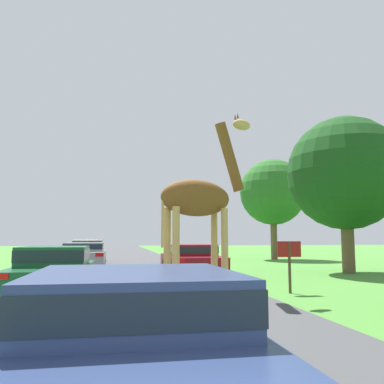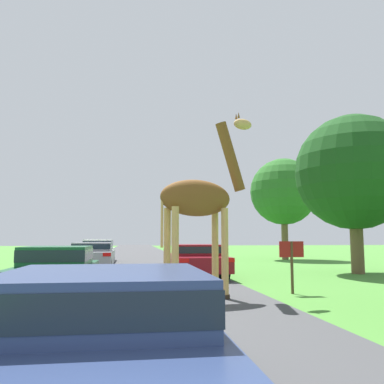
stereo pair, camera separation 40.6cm
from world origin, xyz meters
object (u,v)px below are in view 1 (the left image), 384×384
(car_queue_right, at_px, (88,250))
(car_far_ahead, at_px, (84,255))
(car_verge_right, at_px, (191,259))
(sign_post, at_px, (289,257))
(car_lead_maroon, at_px, (134,338))
(tree_centre_back, at_px, (273,192))
(giraffe_near_road, at_px, (201,203))
(tree_right_cluster, at_px, (345,173))
(car_queue_left, at_px, (54,269))

(car_queue_right, height_order, car_far_ahead, car_queue_right)
(car_verge_right, height_order, sign_post, sign_post)
(car_lead_maroon, xyz_separation_m, sign_post, (4.62, 7.20, 0.33))
(tree_centre_back, bearing_deg, giraffe_near_road, -117.21)
(car_queue_right, distance_m, sign_post, 16.97)
(tree_centre_back, xyz_separation_m, tree_right_cluster, (-1.10, -11.33, -0.42))
(car_lead_maroon, height_order, tree_centre_back, tree_centre_back)
(car_queue_right, bearing_deg, car_far_ahead, -87.79)
(car_far_ahead, height_order, car_verge_right, car_far_ahead)
(car_far_ahead, bearing_deg, car_lead_maroon, -84.16)
(tree_centre_back, bearing_deg, tree_right_cluster, -95.56)
(car_verge_right, relative_size, tree_centre_back, 0.64)
(car_lead_maroon, height_order, sign_post, sign_post)
(car_far_ahead, bearing_deg, tree_right_cluster, -18.47)
(tree_centre_back, distance_m, sign_post, 18.43)
(car_queue_right, height_order, tree_centre_back, tree_centre_back)
(car_lead_maroon, xyz_separation_m, tree_right_cluster, (9.82, 12.76, 3.72))
(car_far_ahead, distance_m, tree_right_cluster, 12.69)
(sign_post, bearing_deg, tree_right_cluster, 46.92)
(car_queue_left, xyz_separation_m, tree_centre_back, (12.73, 16.17, 4.12))
(car_lead_maroon, distance_m, tree_centre_back, 26.77)
(giraffe_near_road, xyz_separation_m, tree_right_cluster, (7.86, 6.11, 1.95))
(car_queue_left, height_order, tree_centre_back, tree_centre_back)
(giraffe_near_road, distance_m, car_far_ahead, 10.75)
(car_lead_maroon, bearing_deg, tree_centre_back, 65.61)
(car_queue_right, distance_m, tree_centre_back, 13.55)
(car_queue_left, distance_m, tree_right_cluster, 13.13)
(car_queue_right, xyz_separation_m, tree_centre_back, (12.86, 1.24, 4.06))
(car_queue_left, distance_m, car_far_ahead, 8.69)
(giraffe_near_road, xyz_separation_m, tree_centre_back, (8.96, 17.43, 2.37))
(car_queue_right, height_order, car_queue_left, car_queue_right)
(car_far_ahead, xyz_separation_m, tree_centre_back, (12.62, 7.48, 4.12))
(giraffe_near_road, distance_m, car_lead_maroon, 7.16)
(car_lead_maroon, height_order, car_far_ahead, car_far_ahead)
(car_queue_right, distance_m, car_far_ahead, 6.25)
(car_verge_right, distance_m, sign_post, 5.63)
(car_lead_maroon, bearing_deg, tree_right_cluster, 52.42)
(car_queue_left, relative_size, car_far_ahead, 1.16)
(car_far_ahead, height_order, tree_centre_back, tree_centre_back)
(car_verge_right, height_order, tree_centre_back, tree_centre_back)
(car_queue_right, bearing_deg, tree_centre_back, 5.49)
(tree_centre_back, relative_size, tree_right_cluster, 1.04)
(tree_right_cluster, xyz_separation_m, sign_post, (-5.21, -5.57, -3.39))
(tree_right_cluster, bearing_deg, car_verge_right, -177.90)
(car_lead_maroon, height_order, tree_right_cluster, tree_right_cluster)
(car_queue_right, bearing_deg, car_queue_left, -89.48)
(car_lead_maroon, distance_m, sign_post, 8.56)
(car_queue_left, height_order, tree_right_cluster, tree_right_cluster)
(car_lead_maroon, relative_size, car_queue_right, 0.89)
(car_verge_right, bearing_deg, tree_right_cluster, 2.10)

